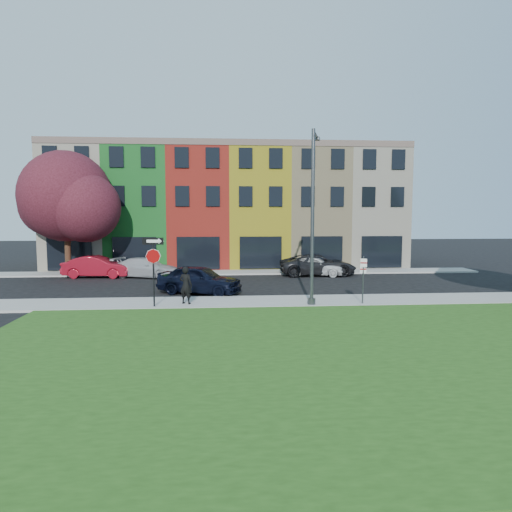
{
  "coord_description": "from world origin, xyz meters",
  "views": [
    {
      "loc": [
        -3.17,
        -20.31,
        4.66
      ],
      "look_at": [
        -1.31,
        4.0,
        2.37
      ],
      "focal_mm": 32.0,
      "sensor_mm": 36.0,
      "label": 1
    }
  ],
  "objects": [
    {
      "name": "parking_sign_a",
      "position": [
        3.94,
        1.89,
        1.6
      ],
      "size": [
        0.3,
        0.16,
        2.4
      ],
      "rotation": [
        0.0,
        0.0,
        -0.39
      ],
      "color": "#404245",
      "rests_on": "sidewalk_near"
    },
    {
      "name": "parked_car_red",
      "position": [
        -12.17,
        13.36,
        0.79
      ],
      "size": [
        2.39,
        5.05,
        1.58
      ],
      "primitive_type": "imported",
      "rotation": [
        0.0,
        0.0,
        1.5
      ],
      "color": "maroon",
      "rests_on": "ground"
    },
    {
      "name": "sidewalk_far",
      "position": [
        -3.0,
        15.0,
        0.06
      ],
      "size": [
        40.0,
        2.4,
        0.12
      ],
      "primitive_type": "cube",
      "color": "gray",
      "rests_on": "ground"
    },
    {
      "name": "parked_car_white",
      "position": [
        3.71,
        13.01,
        0.75
      ],
      "size": [
        3.97,
        5.31,
        1.51
      ],
      "primitive_type": "imported",
      "rotation": [
        0.0,
        0.0,
        1.31
      ],
      "color": "silver",
      "rests_on": "ground"
    },
    {
      "name": "ground",
      "position": [
        0.0,
        0.0,
        0.0
      ],
      "size": [
        120.0,
        120.0,
        0.0
      ],
      "primitive_type": "plane",
      "color": "black",
      "rests_on": "ground"
    },
    {
      "name": "sedan_near",
      "position": [
        -4.45,
        6.01,
        0.84
      ],
      "size": [
        5.53,
        6.34,
        1.67
      ],
      "primitive_type": "imported",
      "rotation": [
        0.0,
        0.0,
        1.17
      ],
      "color": "black",
      "rests_on": "ground"
    },
    {
      "name": "parked_car_dark",
      "position": [
        4.08,
        13.3,
        0.79
      ],
      "size": [
        2.74,
        5.74,
        1.58
      ],
      "primitive_type": "imported",
      "rotation": [
        0.0,
        0.0,
        1.56
      ],
      "color": "black",
      "rests_on": "ground"
    },
    {
      "name": "street_lamp",
      "position": [
        1.38,
        2.09,
        4.46
      ],
      "size": [
        1.02,
        2.51,
        8.62
      ],
      "rotation": [
        0.0,
        0.0,
        -0.3
      ],
      "color": "#404245",
      "rests_on": "sidewalk_near"
    },
    {
      "name": "parked_car_silver",
      "position": [
        -8.62,
        13.12,
        0.72
      ],
      "size": [
        4.96,
        6.14,
        1.43
      ],
      "primitive_type": "imported",
      "rotation": [
        0.0,
        0.0,
        1.25
      ],
      "color": "#B0B1B5",
      "rests_on": "ground"
    },
    {
      "name": "man",
      "position": [
        -4.95,
        2.52,
        1.06
      ],
      "size": [
        1.03,
        0.97,
        1.88
      ],
      "primitive_type": "imported",
      "rotation": [
        0.0,
        0.0,
        2.71
      ],
      "color": "black",
      "rests_on": "sidewalk_near"
    },
    {
      "name": "tree_purple",
      "position": [
        -14.4,
        14.39,
        5.73
      ],
      "size": [
        7.96,
        6.96,
        9.1
      ],
      "color": "black",
      "rests_on": "sidewalk_far"
    },
    {
      "name": "parking_sign_b",
      "position": [
        3.94,
        1.95,
        1.4
      ],
      "size": [
        0.32,
        0.09,
        2.03
      ],
      "rotation": [
        0.0,
        0.0,
        -0.07
      ],
      "color": "#404245",
      "rests_on": "sidewalk_near"
    },
    {
      "name": "sidewalk_near",
      "position": [
        2.0,
        3.0,
        0.06
      ],
      "size": [
        40.0,
        3.0,
        0.12
      ],
      "primitive_type": "cube",
      "color": "gray",
      "rests_on": "ground"
    },
    {
      "name": "rowhouse_block",
      "position": [
        -2.5,
        21.18,
        4.99
      ],
      "size": [
        30.0,
        10.12,
        10.0
      ],
      "color": "beige",
      "rests_on": "ground"
    },
    {
      "name": "stop_sign",
      "position": [
        -6.46,
        1.96,
        2.5
      ],
      "size": [
        1.04,
        0.23,
        3.37
      ],
      "rotation": [
        0.0,
        0.0,
        -0.19
      ],
      "color": "black",
      "rests_on": "sidewalk_near"
    }
  ]
}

